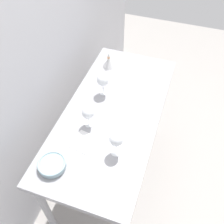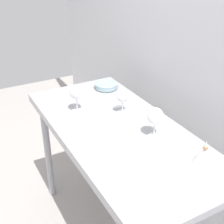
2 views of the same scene
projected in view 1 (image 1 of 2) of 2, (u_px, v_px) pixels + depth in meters
name	position (u px, v px, depth m)	size (l,w,h in m)	color
ground_plane	(112.00, 173.00, 2.48)	(6.00, 6.00, 0.00)	#9F9A95
back_wall	(37.00, 50.00, 1.61)	(3.80, 0.04, 2.60)	silver
steel_counter	(112.00, 121.00, 1.88)	(1.40, 0.65, 0.90)	#9B9BA0
wine_glass_near_left	(116.00, 140.00, 1.49)	(0.08, 0.08, 0.17)	white
wine_glass_far_left	(88.00, 113.00, 1.65)	(0.08, 0.08, 0.16)	white
wine_glass_far_right	(103.00, 80.00, 1.84)	(0.09, 0.09, 0.17)	white
tasting_sheet_upper	(127.00, 82.00, 2.00)	(0.16, 0.28, 0.00)	white
tasting_sheet_lower	(90.00, 145.00, 1.62)	(0.15, 0.22, 0.00)	white
tasting_bowl	(52.00, 165.00, 1.50)	(0.17, 0.17, 0.04)	beige
decanter_funnel	(109.00, 62.00, 2.10)	(0.11, 0.11, 0.13)	silver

